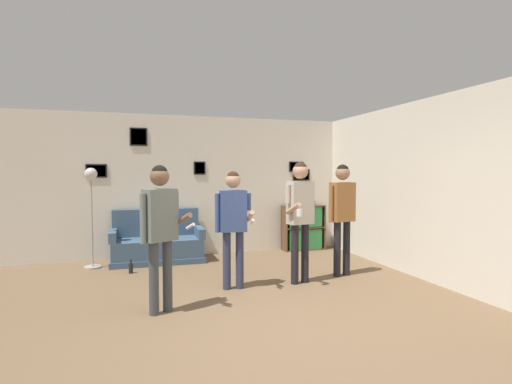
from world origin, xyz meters
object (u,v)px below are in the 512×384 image
(couch, at_px, (157,245))
(person_watcher_holding_cup, at_px, (300,208))
(person_spectator_near_bookshelf, at_px, (342,207))
(floor_lamp, at_px, (91,198))
(bookshelf, at_px, (304,228))
(person_player_foreground_left, at_px, (160,222))
(bottle_on_floor, at_px, (131,268))
(drinking_cup, at_px, (313,203))
(person_player_foreground_center, at_px, (233,217))

(couch, xyz_separation_m, person_watcher_holding_cup, (1.89, -2.10, 0.79))
(couch, relative_size, person_spectator_near_bookshelf, 0.94)
(floor_lamp, relative_size, person_spectator_near_bookshelf, 0.97)
(couch, bearing_deg, bookshelf, 3.71)
(person_watcher_holding_cup, bearing_deg, person_player_foreground_left, -161.82)
(bottle_on_floor, bearing_deg, person_player_foreground_left, -80.33)
(person_spectator_near_bookshelf, bearing_deg, person_watcher_holding_cup, -166.13)
(person_player_foreground_left, height_order, drinking_cup, person_player_foreground_left)
(bookshelf, distance_m, drinking_cup, 0.56)
(floor_lamp, distance_m, person_watcher_holding_cup, 3.52)
(person_spectator_near_bookshelf, bearing_deg, bottle_on_floor, 160.28)
(person_watcher_holding_cup, bearing_deg, person_player_foreground_center, 179.36)
(couch, bearing_deg, person_player_foreground_center, -66.75)
(drinking_cup, bearing_deg, person_watcher_holding_cup, -119.43)
(person_player_foreground_left, bearing_deg, drinking_cup, 41.77)
(floor_lamp, bearing_deg, person_player_foreground_left, -69.48)
(bookshelf, relative_size, drinking_cup, 10.29)
(person_player_foreground_center, height_order, person_watcher_holding_cup, person_watcher_holding_cup)
(floor_lamp, bearing_deg, bookshelf, 5.73)
(person_spectator_near_bookshelf, relative_size, bottle_on_floor, 7.77)
(couch, height_order, bottle_on_floor, couch)
(person_player_foreground_center, xyz_separation_m, person_watcher_holding_cup, (0.99, -0.01, 0.10))
(person_player_foreground_left, bearing_deg, bottle_on_floor, 99.67)
(person_player_foreground_center, height_order, drinking_cup, person_player_foreground_center)
(couch, distance_m, person_spectator_near_bookshelf, 3.38)
(person_player_foreground_left, bearing_deg, person_watcher_holding_cup, 18.18)
(person_watcher_holding_cup, distance_m, drinking_cup, 2.63)
(bookshelf, height_order, floor_lamp, floor_lamp)
(couch, distance_m, person_watcher_holding_cup, 2.93)
(couch, relative_size, person_player_foreground_center, 1.00)
(couch, relative_size, bottle_on_floor, 7.28)
(bookshelf, xyz_separation_m, person_player_foreground_left, (-3.09, -2.95, 0.58))
(person_player_foreground_center, bearing_deg, drinking_cup, 44.92)
(drinking_cup, bearing_deg, person_player_foreground_left, -138.23)
(person_player_foreground_left, relative_size, person_player_foreground_center, 1.04)
(floor_lamp, bearing_deg, person_spectator_near_bookshelf, -24.21)
(bookshelf, relative_size, person_spectator_near_bookshelf, 0.54)
(drinking_cup, bearing_deg, person_spectator_near_bookshelf, -103.46)
(bottle_on_floor, distance_m, drinking_cup, 3.87)
(drinking_cup, bearing_deg, floor_lamp, -174.55)
(person_player_foreground_center, bearing_deg, bottle_on_floor, 136.00)
(bookshelf, xyz_separation_m, person_player_foreground_center, (-2.07, -2.28, 0.53))
(couch, bearing_deg, floor_lamp, -168.78)
(bookshelf, relative_size, bottle_on_floor, 4.17)
(person_player_foreground_center, bearing_deg, couch, 113.25)
(drinking_cup, bearing_deg, bottle_on_floor, -165.09)
(person_player_foreground_left, distance_m, person_spectator_near_bookshelf, 2.93)
(person_player_foreground_left, bearing_deg, couch, 87.45)
(person_player_foreground_left, xyz_separation_m, person_player_foreground_center, (1.02, 0.67, -0.05))
(couch, distance_m, bottle_on_floor, 0.93)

